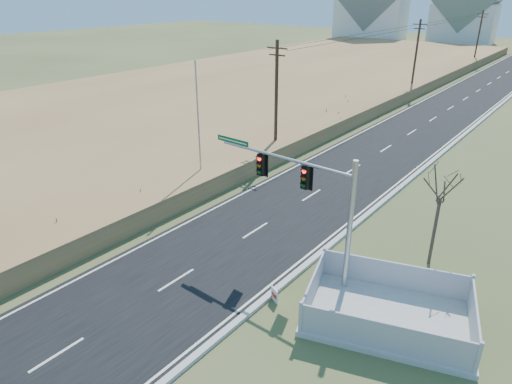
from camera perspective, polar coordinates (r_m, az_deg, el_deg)
name	(u,v)px	position (r m, az deg, el deg)	size (l,w,h in m)	color
ground	(206,262)	(23.10, -6.26, -8.73)	(260.00, 260.00, 0.00)	#404E26
road	(474,93)	(66.35, 25.61, 11.07)	(8.00, 180.00, 0.06)	black
curb	(510,97)	(65.60, 29.14, 10.32)	(0.30, 180.00, 0.18)	#B2AFA8
reed_marsh	(277,79)	(66.71, 2.70, 13.96)	(38.00, 110.00, 1.30)	#AD834E
utility_pole_near	(276,98)	(35.99, 2.54, 11.65)	(1.80, 0.26, 9.00)	#422D1E
utility_pole_mid	(416,56)	(62.59, 19.34, 15.75)	(1.80, 0.26, 9.00)	#422D1E
utility_pole_far	(478,37)	(91.32, 26.04, 17.01)	(1.80, 0.26, 9.00)	#422D1E
condo_nw	(372,8)	(125.02, 14.29, 21.34)	(17.69, 13.38, 19.05)	silver
condo_nnw	(465,13)	(125.90, 24.66, 19.67)	(14.93, 11.17, 17.03)	silver
traffic_signal_mast	(314,201)	(20.22, 7.28, -1.09)	(7.85, 0.55, 6.24)	#9EA0A5
fence_enclosure	(388,314)	(20.04, 16.12, -14.47)	(7.63, 6.28, 1.51)	#B7B5AD
open_sign	(274,295)	(20.24, 2.32, -12.74)	(0.49, 0.27, 0.65)	white
flagpole	(199,140)	(30.31, -7.11, 6.50)	(0.38, 0.38, 8.45)	#B7B5AD
bare_tree	(443,184)	(22.57, 22.33, 0.95)	(2.00, 2.00, 5.31)	#4C3F33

